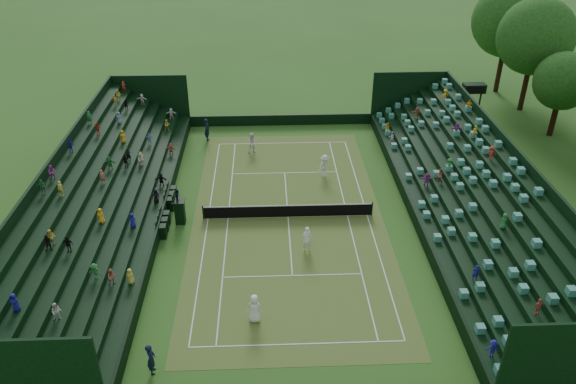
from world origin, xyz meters
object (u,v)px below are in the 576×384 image
(tennis_net, at_px, (288,211))
(umpire_chair, at_px, (179,209))
(player_far_west, at_px, (253,143))
(player_far_east, at_px, (325,166))
(player_near_west, at_px, (255,308))
(player_near_east, at_px, (307,239))

(tennis_net, height_order, umpire_chair, umpire_chair)
(umpire_chair, distance_m, player_far_west, 11.52)
(player_far_west, height_order, player_far_east, player_far_east)
(player_near_west, xyz_separation_m, player_near_east, (3.18, 6.21, 0.02))
(player_far_east, bearing_deg, player_far_west, 101.42)
(tennis_net, relative_size, player_near_west, 6.87)
(umpire_chair, xyz_separation_m, player_far_west, (4.77, 10.49, -0.21))
(umpire_chair, relative_size, player_far_east, 1.43)
(player_near_west, bearing_deg, player_far_west, -81.82)
(player_near_east, xyz_separation_m, player_far_west, (-3.54, 13.98, 0.02))
(tennis_net, distance_m, player_far_west, 10.43)
(player_near_west, height_order, player_near_east, player_near_east)
(umpire_chair, bearing_deg, player_near_west, -62.18)
(umpire_chair, bearing_deg, player_far_west, 65.56)
(tennis_net, bearing_deg, umpire_chair, -177.03)
(player_far_west, bearing_deg, umpire_chair, -122.09)
(umpire_chair, distance_m, player_near_west, 10.98)
(tennis_net, relative_size, player_near_east, 6.71)
(player_near_west, relative_size, player_far_east, 0.94)
(umpire_chair, relative_size, player_far_west, 1.44)
(player_near_east, height_order, player_far_east, player_far_east)
(player_far_west, bearing_deg, player_near_east, -83.44)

